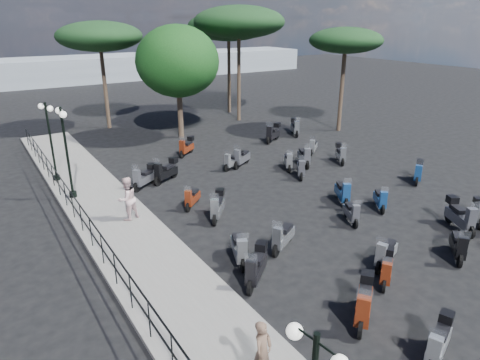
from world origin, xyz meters
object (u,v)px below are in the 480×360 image
scooter_5 (166,171)px  pine_2 (99,37)px  scooter_28 (313,147)px  scooter_8 (283,237)px  woman (263,351)px  pine_0 (229,26)px  pedestrian_far (127,199)px  scooter_21 (304,157)px  scooter_26 (418,173)px  scooter_0 (364,304)px  scooter_22 (301,169)px  scooter_23 (273,133)px  scooter_30 (460,217)px  scooter_17 (242,158)px  scooter_11 (187,147)px  scooter_12 (458,246)px  scooter_20 (380,200)px  scooter_2 (239,249)px  scooter_7 (386,269)px  pine_3 (346,41)px  scooter_6 (438,343)px  broadleaf_tree (178,61)px  scooter_29 (295,128)px  scooter_27 (340,154)px  scooter_16 (288,161)px  scooter_4 (145,177)px  scooter_3 (192,198)px  lamp_post_1 (66,147)px  scooter_1 (256,267)px  scooter_9 (218,207)px  lamp_post_2 (50,137)px  scooter_10 (233,161)px  scooter_14 (351,213)px  scooter_15 (343,193)px  scooter_13 (385,254)px

scooter_5 → pine_2: bearing=-32.6°
scooter_28 → scooter_8: bearing=93.9°
woman → pine_0: (14.74, 25.58, 6.12)m
pedestrian_far → scooter_5: size_ratio=1.08×
scooter_21 → scooter_26: 5.87m
scooter_0 → pine_2: size_ratio=0.21×
scooter_22 → scooter_23: 6.78m
woman → scooter_30: woman is taller
scooter_28 → scooter_17: bearing=47.1°
scooter_11 → scooter_12: scooter_12 is taller
scooter_20 → scooter_22: (-0.29, 4.83, 0.03)m
scooter_2 → scooter_17: 9.87m
scooter_7 → scooter_17: bearing=-46.4°
woman → pine_3: (18.04, 15.76, 5.32)m
scooter_26 → scooter_6: bearing=94.8°
scooter_17 → broadleaf_tree: 8.63m
scooter_2 → scooter_29: bearing=-113.1°
scooter_2 → scooter_26: size_ratio=1.15×
scooter_5 → scooter_27: size_ratio=1.13×
scooter_0 → scooter_16: 12.38m
scooter_11 → scooter_26: bearing=179.5°
scooter_4 → scooter_12: size_ratio=1.13×
pine_3 → scooter_3: bearing=-157.1°
lamp_post_1 → scooter_4: lamp_post_1 is taller
scooter_1 → lamp_post_1: bearing=-22.3°
scooter_5 → scooter_28: bearing=-120.8°
scooter_4 → scooter_17: bearing=-121.1°
scooter_22 → scooter_26: bearing=177.9°
scooter_11 → pine_0: bearing=-80.5°
scooter_5 → pine_0: 18.27m
scooter_1 → pine_0: size_ratio=0.18×
woman → scooter_11: (6.11, 16.32, -0.40)m
scooter_4 → scooter_9: 5.01m
scooter_29 → pine_2: (-10.26, 9.11, 5.92)m
lamp_post_2 → scooter_6: size_ratio=2.45×
scooter_3 → scooter_10: 5.30m
scooter_10 → scooter_29: bearing=-82.6°
scooter_20 → scooter_14: bearing=44.6°
scooter_15 → broadleaf_tree: bearing=-54.1°
scooter_8 → scooter_22: size_ratio=1.12×
woman → scooter_17: (7.74, 12.82, -0.42)m
scooter_8 → scooter_10: scooter_8 is taller
scooter_27 → pine_3: (5.24, 5.39, 5.73)m
woman → scooter_10: 14.60m
scooter_9 → scooter_21: size_ratio=0.84×
scooter_12 → scooter_21: (2.03, 10.26, 0.04)m
scooter_26 → pine_0: size_ratio=0.18×
scooter_16 → scooter_13: bearing=102.0°
scooter_14 → pine_3: size_ratio=0.19×
scooter_9 → pine_0: 22.03m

